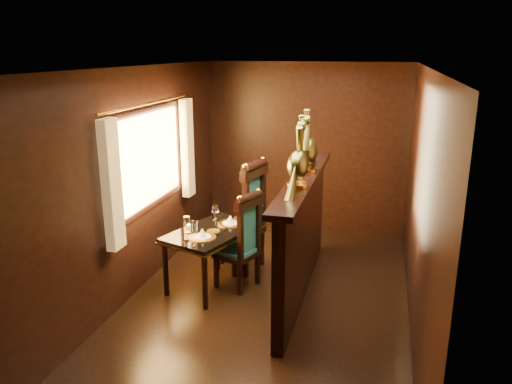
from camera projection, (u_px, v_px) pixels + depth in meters
ground at (267, 301)px, 5.50m from camera, size 5.00×5.00×0.00m
room_shell at (260, 160)px, 5.10m from camera, size 3.04×5.04×2.52m
partition at (302, 233)px, 5.51m from camera, size 0.26×2.70×1.36m
dining_table at (213, 235)px, 5.73m from camera, size 1.04×1.32×0.88m
chair_left at (244, 239)px, 5.63m from camera, size 0.54×0.56×1.17m
chair_right at (248, 213)px, 6.09m from camera, size 0.62×0.64×1.42m
peacock_left at (298, 152)px, 4.84m from camera, size 0.22×0.58×0.69m
peacock_right at (308, 140)px, 5.46m from camera, size 0.22×0.60×0.71m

